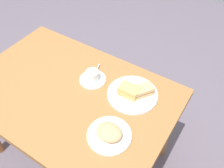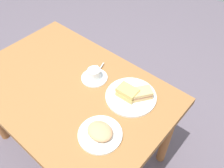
# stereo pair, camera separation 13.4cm
# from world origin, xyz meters

# --- Properties ---
(ground_plane) EXTENTS (6.00, 6.00, 0.00)m
(ground_plane) POSITION_xyz_m (0.00, 0.00, 0.00)
(ground_plane) COLOR #625763
(dining_table) EXTENTS (1.22, 0.82, 0.71)m
(dining_table) POSITION_xyz_m (0.00, 0.00, 0.62)
(dining_table) COLOR #9C6738
(dining_table) RESTS_ON ground_plane
(sandwich_plate) EXTENTS (0.29, 0.29, 0.01)m
(sandwich_plate) POSITION_xyz_m (-0.33, -0.18, 0.72)
(sandwich_plate) COLOR white
(sandwich_plate) RESTS_ON dining_table
(sandwich_front) EXTENTS (0.12, 0.08, 0.06)m
(sandwich_front) POSITION_xyz_m (-0.31, -0.16, 0.75)
(sandwich_front) COLOR tan
(sandwich_front) RESTS_ON sandwich_plate
(sandwich_back) EXTENTS (0.13, 0.14, 0.05)m
(sandwich_back) POSITION_xyz_m (-0.37, -0.21, 0.75)
(sandwich_back) COLOR tan
(sandwich_back) RESTS_ON sandwich_plate
(coffee_saucer) EXTENTS (0.16, 0.16, 0.01)m
(coffee_saucer) POSITION_xyz_m (-0.06, -0.15, 0.72)
(coffee_saucer) COLOR white
(coffee_saucer) RESTS_ON dining_table
(coffee_cup) EXTENTS (0.08, 0.10, 0.06)m
(coffee_cup) POSITION_xyz_m (-0.06, -0.15, 0.75)
(coffee_cup) COLOR white
(coffee_cup) RESTS_ON coffee_saucer
(spoon) EXTENTS (0.04, 0.10, 0.01)m
(spoon) POSITION_xyz_m (-0.04, -0.22, 0.72)
(spoon) COLOR silver
(spoon) RESTS_ON coffee_saucer
(side_plate) EXTENTS (0.22, 0.22, 0.01)m
(side_plate) POSITION_xyz_m (-0.36, 0.12, 0.72)
(side_plate) COLOR white
(side_plate) RESTS_ON dining_table
(side_food_pile) EXTENTS (0.13, 0.11, 0.04)m
(side_food_pile) POSITION_xyz_m (-0.36, 0.12, 0.75)
(side_food_pile) COLOR tan
(side_food_pile) RESTS_ON side_plate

